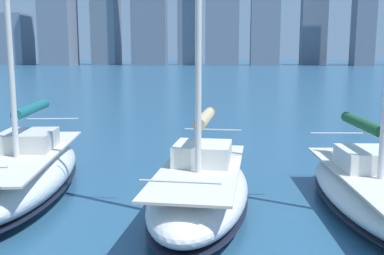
% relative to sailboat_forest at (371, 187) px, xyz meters
% --- Properties ---
extents(city_skyline, '(169.21, 21.57, 52.22)m').
position_rel_sailboat_forest_xyz_m(city_skyline, '(11.31, -153.20, 19.26)').
color(city_skyline, slate).
rests_on(city_skyline, ground).
extents(sailboat_forest, '(2.79, 7.46, 12.15)m').
position_rel_sailboat_forest_xyz_m(sailboat_forest, '(0.00, 0.00, 0.00)').
color(sailboat_forest, white).
rests_on(sailboat_forest, ground).
extents(sailboat_tan, '(2.91, 6.85, 11.49)m').
position_rel_sailboat_forest_xyz_m(sailboat_tan, '(4.53, 0.58, 0.08)').
color(sailboat_tan, white).
rests_on(sailboat_tan, ground).
extents(sailboat_teal, '(3.68, 8.37, 11.84)m').
position_rel_sailboat_forest_xyz_m(sailboat_teal, '(9.90, -0.62, 0.08)').
color(sailboat_teal, silver).
rests_on(sailboat_teal, ground).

